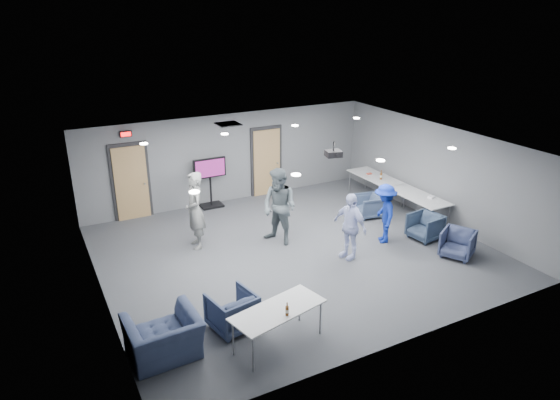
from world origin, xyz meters
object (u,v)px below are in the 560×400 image
chair_right_c (457,244)px  tv_stand (210,180)px  person_d (384,214)px  table_front_left (278,311)px  chair_front_b (163,338)px  chair_right_a (368,206)px  person_a (195,210)px  chair_right_b (425,227)px  person_b (279,207)px  bottle_front (287,311)px  projector (334,153)px  bottle_right (381,176)px  person_c (350,226)px  table_right_a (375,178)px  table_right_b (418,197)px  chair_front_a (232,311)px

chair_right_c → tv_stand: 7.11m
person_d → table_front_left: size_ratio=0.84×
chair_front_b → chair_right_a: bearing=-156.6°
person_a → chair_right_b: bearing=71.7°
person_b → bottle_front: size_ratio=7.88×
tv_stand → person_b: bearing=-77.9°
chair_right_c → bottle_front: bearing=-106.2°
table_front_left → projector: 4.51m
chair_right_b → chair_right_c: chair_right_b is taller
chair_right_a → tv_stand: size_ratio=0.47×
person_a → chair_front_b: size_ratio=1.62×
chair_right_c → person_d: bearing=-173.6°
person_d → bottle_right: (1.67, 2.24, 0.07)m
person_a → projector: (2.99, -1.50, 1.43)m
chair_right_b → person_a: bearing=-119.8°
person_a → person_c: 3.77m
table_right_a → projector: bearing=124.9°
person_c → chair_front_b: (-4.92, -1.56, -0.43)m
chair_right_a → chair_right_b: (0.39, -1.87, 0.02)m
projector → tv_stand: bearing=127.4°
person_b → table_right_b: person_b is taller
chair_right_a → table_front_left: size_ratio=0.38×
person_c → person_d: (1.28, 0.30, -0.05)m
bottle_front → tv_stand: bearing=80.2°
person_c → tv_stand: (-1.78, 4.59, 0.04)m
table_front_left → tv_stand: bearing=66.4°
table_right_b → chair_right_a: bearing=51.2°
table_front_left → bottle_front: bearing=-90.2°
bottle_front → bottle_right: bottle_right is taller
chair_right_b → projector: 3.25m
bottle_front → tv_stand: tv_stand is taller
table_right_a → bottle_front: (-5.96, -5.24, 0.13)m
person_d → projector: projector is taller
bottle_front → person_d: bearing=32.3°
chair_right_c → chair_front_a: 5.90m
table_right_b → table_front_left: 6.77m
person_a → person_b: (1.93, -0.77, 0.01)m
person_b → bottle_right: 4.19m
chair_front_b → table_front_left: bearing=159.8°
person_b → table_right_b: (4.09, -0.52, -0.29)m
chair_front_b → table_front_left: (1.89, -0.60, 0.29)m
table_right_b → chair_right_c: bearing=163.1°
bottle_right → table_front_left: bearing=-141.8°
chair_right_b → person_b: bearing=-120.7°
person_c → bottle_right: (2.94, 2.54, 0.02)m
person_b → person_c: bearing=12.4°
table_right_a → table_right_b: size_ratio=1.01×
table_front_left → bottle_right: 7.60m
chair_right_a → bottle_right: bearing=138.3°
chair_right_b → tv_stand: (-4.11, 4.67, 0.51)m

